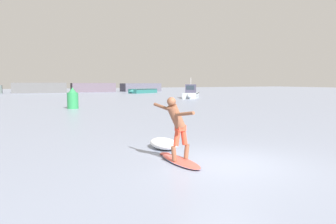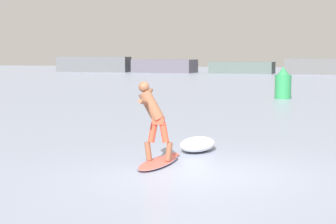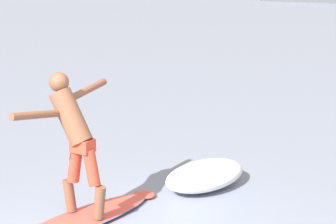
% 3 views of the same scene
% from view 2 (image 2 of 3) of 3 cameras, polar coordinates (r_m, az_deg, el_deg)
% --- Properties ---
extents(ground_plane, '(200.00, 200.00, 0.00)m').
position_cam_2_polar(ground_plane, '(11.64, 2.97, -6.25)').
color(ground_plane, '#818AA2').
extents(rock_jetty_breakwater, '(62.88, 4.75, 2.15)m').
position_cam_2_polar(rock_jetty_breakwater, '(73.45, 11.81, 4.55)').
color(rock_jetty_breakwater, '#525558').
rests_on(rock_jetty_breakwater, ground).
extents(surfboard, '(0.62, 2.22, 0.22)m').
position_cam_2_polar(surfboard, '(12.64, -0.91, -5.09)').
color(surfboard, '#E24F42').
rests_on(surfboard, ground).
extents(surfer, '(0.82, 1.68, 1.77)m').
position_cam_2_polar(surfer, '(12.46, -1.60, -0.14)').
color(surfer, brown).
rests_on(surfer, surfboard).
extents(channel_marker_buoy, '(0.91, 0.91, 1.77)m').
position_cam_2_polar(channel_marker_buoy, '(31.84, 11.61, 2.75)').
color(channel_marker_buoy, '#288447').
rests_on(channel_marker_buoy, ground).
extents(wave_foam_at_tail, '(0.88, 1.45, 0.35)m').
position_cam_2_polar(wave_foam_at_tail, '(14.28, 3.01, -3.28)').
color(wave_foam_at_tail, white).
rests_on(wave_foam_at_tail, ground).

